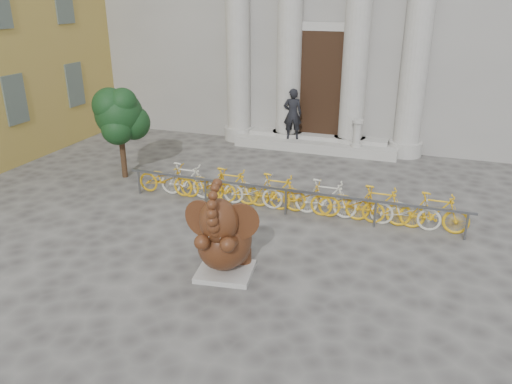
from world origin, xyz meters
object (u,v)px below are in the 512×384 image
(bike_rack, at_px, (288,193))
(tree, at_px, (119,115))
(pedestrian, at_px, (293,114))
(elephant_statue, at_px, (224,240))

(bike_rack, xyz_separation_m, tree, (-5.58, 0.81, 1.49))
(bike_rack, distance_m, pedestrian, 5.90)
(elephant_statue, distance_m, bike_rack, 3.62)
(tree, bearing_deg, elephant_statue, -39.94)
(elephant_statue, relative_size, tree, 0.79)
(bike_rack, xyz_separation_m, pedestrian, (-1.47, 5.66, 0.80))
(elephant_statue, height_order, pedestrian, elephant_statue)
(tree, bearing_deg, bike_rack, -8.27)
(elephant_statue, bearing_deg, tree, 131.87)
(tree, xyz_separation_m, pedestrian, (4.12, 4.85, -0.69))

